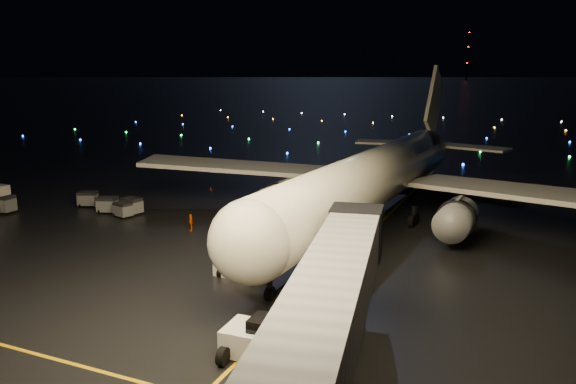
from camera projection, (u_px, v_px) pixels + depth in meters
name	position (u px, v px, depth m)	size (l,w,h in m)	color
ground	(486.00, 97.00, 308.25)	(2000.00, 2000.00, 0.00)	black
lane_centre	(356.00, 246.00, 48.58)	(0.25, 80.00, 0.02)	gold
airliner	(383.00, 144.00, 56.23)	(54.44, 51.72, 15.43)	white
pushback_tug	(267.00, 338.00, 29.79)	(4.65, 2.43, 2.21)	silver
belt_loader	(241.00, 258.00, 41.23)	(5.90, 1.61, 2.86)	silver
crew_c	(191.00, 222.00, 53.24)	(0.96, 0.40, 1.64)	#FB5800
safety_cone_0	(303.00, 224.00, 54.74)	(0.43, 0.43, 0.48)	#FF5B0D
safety_cone_1	(285.00, 216.00, 57.73)	(0.41, 0.41, 0.47)	#FF5B0D
safety_cone_2	(234.00, 205.00, 62.35)	(0.46, 0.46, 0.52)	#FF5B0D
safety_cone_3	(211.00, 188.00, 71.02)	(0.40, 0.40, 0.46)	#FF5B0D
radio_mast	(468.00, 55.00, 718.49)	(1.80, 1.80, 64.00)	black
taxiway_lights	(419.00, 132.00, 134.65)	(164.00, 92.00, 0.36)	black
baggage_cart_0	(123.00, 210.00, 58.12)	(1.81, 1.27, 1.54)	slate
baggage_cart_1	(108.00, 205.00, 59.80)	(2.01, 1.41, 1.71)	slate
baggage_cart_2	(132.00, 206.00, 59.37)	(2.02, 1.41, 1.71)	slate
baggage_cart_3	(88.00, 199.00, 62.59)	(1.97, 1.38, 1.67)	slate
baggage_cart_4	(3.00, 204.00, 59.83)	(2.22, 1.55, 1.88)	slate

